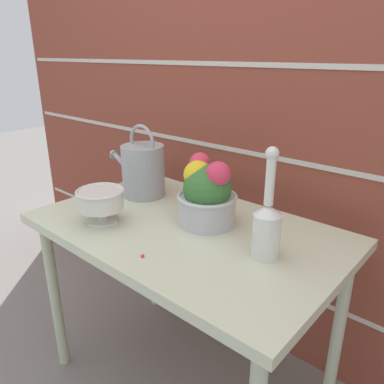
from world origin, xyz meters
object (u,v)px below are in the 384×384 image
at_px(watering_can, 143,169).
at_px(flower_planter, 207,194).
at_px(crystal_pedestal_bowl, 101,201).
at_px(glass_decanter, 267,225).

height_order(watering_can, flower_planter, watering_can).
relative_size(crystal_pedestal_bowl, glass_decanter, 0.51).
height_order(crystal_pedestal_bowl, glass_decanter, glass_decanter).
relative_size(crystal_pedestal_bowl, flower_planter, 0.69).
relative_size(watering_can, flower_planter, 1.30).
distance_m(watering_can, glass_decanter, 0.68).
xyz_separation_m(watering_can, glass_decanter, (0.67, -0.11, -0.01)).
bearing_deg(flower_planter, glass_decanter, -13.06).
bearing_deg(flower_planter, watering_can, 173.59).
bearing_deg(flower_planter, crystal_pedestal_bowl, -139.92).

